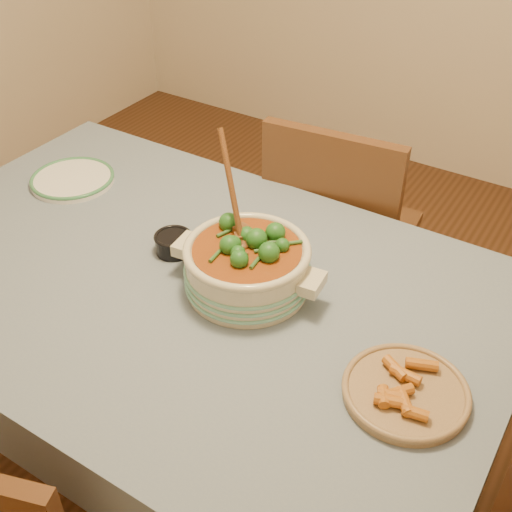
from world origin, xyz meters
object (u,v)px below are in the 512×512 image
at_px(chair_far, 337,230).
at_px(white_plate, 73,179).
at_px(dining_table, 181,303).
at_px(fried_plate, 406,390).
at_px(condiment_bowl, 173,242).
at_px(stew_casserole, 247,263).

bearing_deg(chair_far, white_plate, 29.51).
height_order(dining_table, fried_plate, fried_plate).
distance_m(white_plate, condiment_bowl, 0.51).
bearing_deg(white_plate, fried_plate, -11.80).
distance_m(fried_plate, chair_far, 0.94).
height_order(dining_table, condiment_bowl, condiment_bowl).
bearing_deg(dining_table, chair_far, 79.42).
height_order(white_plate, condiment_bowl, condiment_bowl).
xyz_separation_m(white_plate, fried_plate, (1.21, -0.25, 0.01)).
bearing_deg(white_plate, stew_casserole, -10.35).
bearing_deg(white_plate, dining_table, -18.67).
xyz_separation_m(condiment_bowl, fried_plate, (0.72, -0.14, -0.01)).
bearing_deg(condiment_bowl, chair_far, 71.50).
height_order(white_plate, chair_far, chair_far).
bearing_deg(condiment_bowl, white_plate, 166.96).
relative_size(dining_table, white_plate, 5.68).
bearing_deg(chair_far, condiment_bowl, 65.64).
xyz_separation_m(white_plate, chair_far, (0.70, 0.49, -0.23)).
relative_size(dining_table, stew_casserole, 4.25).
height_order(stew_casserole, condiment_bowl, stew_casserole).
height_order(dining_table, stew_casserole, stew_casserole).
height_order(stew_casserole, white_plate, stew_casserole).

